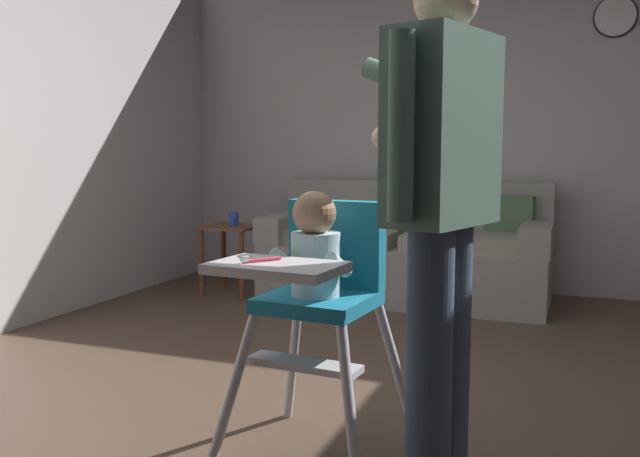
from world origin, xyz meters
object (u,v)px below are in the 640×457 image
(couch, at_px, (407,253))
(adult_standing, at_px, (440,209))
(sippy_cup, at_px, (234,219))
(wall_clock, at_px, (615,16))
(side_table, at_px, (232,244))
(high_chair, at_px, (318,276))

(couch, xyz_separation_m, adult_standing, (0.78, -2.84, 0.59))
(sippy_cup, distance_m, wall_clock, 3.11)
(adult_standing, height_order, wall_clock, wall_clock)
(couch, relative_size, wall_clock, 6.95)
(wall_clock, bearing_deg, couch, -160.64)
(adult_standing, height_order, side_table, adult_standing)
(adult_standing, bearing_deg, side_table, -33.58)
(high_chair, bearing_deg, adult_standing, 78.33)
(couch, distance_m, high_chair, 2.75)
(wall_clock, bearing_deg, adult_standing, -99.78)
(couch, height_order, wall_clock, wall_clock)
(wall_clock, bearing_deg, sippy_cup, -163.17)
(side_table, relative_size, wall_clock, 1.76)
(side_table, bearing_deg, high_chair, -55.62)
(couch, bearing_deg, sippy_cup, -75.93)
(side_table, bearing_deg, wall_clock, 16.71)
(sippy_cup, bearing_deg, adult_standing, -50.78)
(couch, distance_m, adult_standing, 3.01)
(high_chair, distance_m, sippy_cup, 2.89)
(sippy_cup, xyz_separation_m, wall_clock, (2.63, 0.80, 1.46))
(high_chair, bearing_deg, couch, -167.76)
(couch, xyz_separation_m, side_table, (-1.30, -0.32, 0.05))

